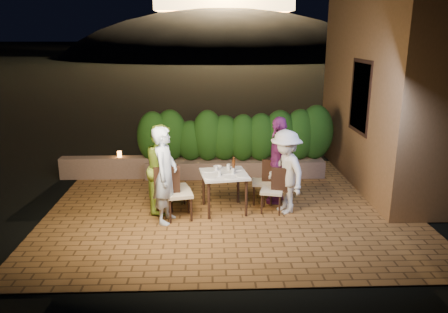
{
  "coord_description": "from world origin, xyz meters",
  "views": [
    {
      "loc": [
        -0.42,
        -7.61,
        3.28
      ],
      "look_at": [
        -0.14,
        0.31,
        1.05
      ],
      "focal_mm": 35.0,
      "sensor_mm": 36.0,
      "label": 1
    }
  ],
  "objects_px": {
    "diner_blue": "(165,175)",
    "chair_right_front": "(272,190)",
    "beer_bottle": "(234,164)",
    "bowl": "(218,167)",
    "diner_purple": "(279,160)",
    "chair_left_front": "(179,192)",
    "chair_left_back": "(178,187)",
    "diner_green": "(163,168)",
    "chair_right_back": "(263,181)",
    "diner_white": "(285,172)",
    "parapet_lamp": "(119,154)",
    "dining_table": "(224,192)"
  },
  "relations": [
    {
      "from": "bowl",
      "to": "parapet_lamp",
      "type": "height_order",
      "value": "bowl"
    },
    {
      "from": "dining_table",
      "to": "parapet_lamp",
      "type": "height_order",
      "value": "dining_table"
    },
    {
      "from": "chair_left_front",
      "to": "diner_green",
      "type": "relative_size",
      "value": 0.6
    },
    {
      "from": "beer_bottle",
      "to": "diner_purple",
      "type": "height_order",
      "value": "diner_purple"
    },
    {
      "from": "diner_green",
      "to": "chair_right_back",
      "type": "bearing_deg",
      "value": -76.03
    },
    {
      "from": "diner_purple",
      "to": "chair_left_front",
      "type": "bearing_deg",
      "value": -52.44
    },
    {
      "from": "bowl",
      "to": "diner_green",
      "type": "height_order",
      "value": "diner_green"
    },
    {
      "from": "beer_bottle",
      "to": "diner_blue",
      "type": "height_order",
      "value": "diner_blue"
    },
    {
      "from": "chair_left_front",
      "to": "diner_green",
      "type": "height_order",
      "value": "diner_green"
    },
    {
      "from": "bowl",
      "to": "chair_left_front",
      "type": "relative_size",
      "value": 0.17
    },
    {
      "from": "chair_left_back",
      "to": "diner_blue",
      "type": "xyz_separation_m",
      "value": [
        -0.17,
        -0.6,
        0.43
      ]
    },
    {
      "from": "diner_blue",
      "to": "chair_right_front",
      "type": "bearing_deg",
      "value": -67.42
    },
    {
      "from": "dining_table",
      "to": "diner_purple",
      "type": "distance_m",
      "value": 1.28
    },
    {
      "from": "diner_green",
      "to": "beer_bottle",
      "type": "bearing_deg",
      "value": -83.83
    },
    {
      "from": "diner_blue",
      "to": "dining_table",
      "type": "bearing_deg",
      "value": -54.66
    },
    {
      "from": "chair_left_front",
      "to": "diner_white",
      "type": "relative_size",
      "value": 0.63
    },
    {
      "from": "chair_left_back",
      "to": "diner_purple",
      "type": "distance_m",
      "value": 2.06
    },
    {
      "from": "diner_blue",
      "to": "diner_white",
      "type": "height_order",
      "value": "diner_blue"
    },
    {
      "from": "parapet_lamp",
      "to": "chair_right_front",
      "type": "bearing_deg",
      "value": -33.66
    },
    {
      "from": "bowl",
      "to": "chair_left_back",
      "type": "distance_m",
      "value": 0.86
    },
    {
      "from": "dining_table",
      "to": "chair_left_front",
      "type": "height_order",
      "value": "chair_left_front"
    },
    {
      "from": "bowl",
      "to": "chair_left_back",
      "type": "relative_size",
      "value": 0.19
    },
    {
      "from": "chair_right_back",
      "to": "diner_blue",
      "type": "xyz_separation_m",
      "value": [
        -1.84,
        -0.84,
        0.43
      ]
    },
    {
      "from": "chair_left_back",
      "to": "diner_white",
      "type": "xyz_separation_m",
      "value": [
        2.03,
        -0.24,
        0.36
      ]
    },
    {
      "from": "diner_white",
      "to": "parapet_lamp",
      "type": "height_order",
      "value": "diner_white"
    },
    {
      "from": "bowl",
      "to": "diner_white",
      "type": "distance_m",
      "value": 1.33
    },
    {
      "from": "beer_bottle",
      "to": "chair_left_back",
      "type": "relative_size",
      "value": 0.33
    },
    {
      "from": "chair_right_back",
      "to": "chair_right_front",
      "type": "bearing_deg",
      "value": 110.11
    },
    {
      "from": "bowl",
      "to": "chair_left_back",
      "type": "height_order",
      "value": "chair_left_back"
    },
    {
      "from": "beer_bottle",
      "to": "bowl",
      "type": "distance_m",
      "value": 0.39
    },
    {
      "from": "beer_bottle",
      "to": "chair_left_back",
      "type": "height_order",
      "value": "beer_bottle"
    },
    {
      "from": "dining_table",
      "to": "chair_left_back",
      "type": "distance_m",
      "value": 0.9
    },
    {
      "from": "bowl",
      "to": "chair_left_back",
      "type": "bearing_deg",
      "value": -166.51
    },
    {
      "from": "parapet_lamp",
      "to": "chair_right_back",
      "type": "bearing_deg",
      "value": -28.47
    },
    {
      "from": "beer_bottle",
      "to": "parapet_lamp",
      "type": "bearing_deg",
      "value": 142.17
    },
    {
      "from": "chair_left_back",
      "to": "diner_purple",
      "type": "relative_size",
      "value": 0.5
    },
    {
      "from": "chair_right_back",
      "to": "chair_left_back",
      "type": "bearing_deg",
      "value": 14.12
    },
    {
      "from": "chair_left_back",
      "to": "chair_right_front",
      "type": "xyz_separation_m",
      "value": [
        1.79,
        -0.23,
        -0.0
      ]
    },
    {
      "from": "diner_blue",
      "to": "diner_green",
      "type": "xyz_separation_m",
      "value": [
        -0.1,
        0.55,
        -0.04
      ]
    },
    {
      "from": "chair_left_front",
      "to": "diner_blue",
      "type": "bearing_deg",
      "value": -163.75
    },
    {
      "from": "chair_right_back",
      "to": "diner_white",
      "type": "distance_m",
      "value": 0.7
    },
    {
      "from": "chair_left_front",
      "to": "chair_right_front",
      "type": "distance_m",
      "value": 1.76
    },
    {
      "from": "diner_white",
      "to": "chair_right_back",
      "type": "bearing_deg",
      "value": -165.69
    },
    {
      "from": "diner_purple",
      "to": "parapet_lamp",
      "type": "relative_size",
      "value": 12.51
    },
    {
      "from": "dining_table",
      "to": "diner_purple",
      "type": "bearing_deg",
      "value": 21.23
    },
    {
      "from": "chair_right_front",
      "to": "diner_purple",
      "type": "bearing_deg",
      "value": -96.56
    },
    {
      "from": "diner_white",
      "to": "diner_purple",
      "type": "relative_size",
      "value": 0.91
    },
    {
      "from": "diner_blue",
      "to": "diner_green",
      "type": "height_order",
      "value": "diner_blue"
    },
    {
      "from": "chair_left_front",
      "to": "chair_right_front",
      "type": "xyz_separation_m",
      "value": [
        1.74,
        0.25,
        -0.06
      ]
    },
    {
      "from": "beer_bottle",
      "to": "chair_left_front",
      "type": "xyz_separation_m",
      "value": [
        -1.02,
        -0.45,
        -0.39
      ]
    }
  ]
}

